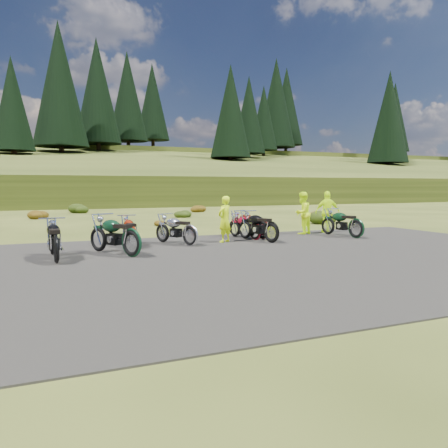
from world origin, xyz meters
name	(u,v)px	position (x,y,z in m)	size (l,w,h in m)	color
ground	(241,249)	(0.00, 0.00, 0.00)	(300.00, 300.00, 0.00)	#3F4A18
gravel_pad	(271,259)	(0.00, -2.00, 0.00)	(20.00, 12.00, 0.04)	black
hill_slope	(88,201)	(0.00, 50.00, 0.00)	(300.00, 46.00, 3.00)	#334115
hill_plateau	(66,194)	(0.00, 110.00, 0.00)	(300.00, 90.00, 9.17)	#334115
conifer_21	(12,103)	(-9.00, 50.00, 12.56)	(5.28, 5.28, 14.00)	black
conifer_22	(59,84)	(-3.00, 56.00, 16.77)	(7.92, 7.92, 20.00)	black
conifer_23	(97,91)	(3.00, 62.00, 17.47)	(7.48, 7.48, 19.00)	black
conifer_24	(128,96)	(9.00, 68.00, 18.16)	(7.04, 7.04, 18.00)	black
conifer_25	(152,102)	(15.00, 74.00, 18.66)	(6.60, 6.60, 17.00)	black
conifer_26	(231,111)	(21.00, 49.00, 13.37)	(6.16, 6.16, 16.00)	black
conifer_27	(249,115)	(27.00, 55.00, 14.06)	(5.72, 5.72, 15.00)	black
conifer_28	(264,118)	(33.00, 61.00, 14.76)	(5.28, 5.28, 14.00)	black
conifer_29	(276,103)	(39.00, 67.00, 18.97)	(7.92, 7.92, 20.00)	black
conifer_30	(286,107)	(45.00, 73.00, 19.66)	(7.48, 7.48, 19.00)	black
conifer_31	(389,117)	(51.00, 48.00, 14.18)	(7.04, 7.04, 18.00)	black
conifer_32	(390,120)	(57.00, 54.00, 14.87)	(6.60, 6.60, 17.00)	black
conifer_33	(392,122)	(63.00, 60.00, 15.56)	(6.16, 6.16, 16.00)	black
conifer_34	(393,124)	(69.00, 66.00, 16.26)	(5.72, 5.72, 15.00)	black
conifer_35	(393,125)	(75.00, 72.00, 16.95)	(5.28, 5.28, 14.00)	black
conifer_36	(394,117)	(81.00, 78.00, 20.16)	(7.92, 7.92, 20.00)	black
shrub_2	(38,213)	(-6.20, 16.60, 0.38)	(1.30, 1.30, 0.77)	#66360C
shrub_3	(80,207)	(-3.30, 21.90, 0.46)	(1.56, 1.56, 0.92)	black
shrub_4	(159,221)	(-0.40, 9.20, 0.23)	(0.77, 0.77, 0.45)	#66360C
shrub_5	(182,213)	(2.50, 14.50, 0.31)	(1.03, 1.03, 0.61)	black
shrub_6	(197,207)	(5.40, 19.80, 0.38)	(1.30, 1.30, 0.77)	#66360C
shrub_7	(324,215)	(8.30, 7.10, 0.46)	(1.56, 1.56, 0.92)	black
shrub_8	(313,213)	(11.20, 12.40, 0.23)	(0.77, 0.77, 0.45)	#66360C
motorcycle_0	(57,265)	(-5.66, -0.69, 0.00)	(2.21, 0.74, 1.16)	black
motorcycle_1	(134,249)	(-3.25, 1.29, 0.00)	(2.02, 0.67, 1.06)	maroon
motorcycle_2	(132,258)	(-3.64, -0.41, 0.00)	(2.35, 0.78, 1.23)	black
motorcycle_3	(190,247)	(-1.39, 1.12, 0.00)	(2.08, 0.69, 1.09)	silver
motorcycle_4	(263,240)	(1.82, 1.96, 0.00)	(2.08, 0.69, 1.09)	#47120B
motorcycle_5	(271,244)	(1.57, 0.82, 0.00)	(2.17, 0.72, 1.14)	black
motorcycle_6	(255,241)	(1.42, 1.81, 0.00)	(1.87, 0.62, 0.98)	maroon
motorcycle_7	(356,239)	(5.27, 0.75, 0.00)	(2.18, 0.73, 1.14)	black
person_middle	(225,220)	(0.10, 1.65, 0.84)	(0.61, 0.40, 1.67)	#D1FA0D
person_right_a	(302,214)	(4.17, 2.86, 0.89)	(0.87, 0.67, 1.78)	#D1FA0D
person_right_b	(327,213)	(5.51, 2.94, 0.90)	(1.06, 0.44, 1.81)	#D1FA0D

